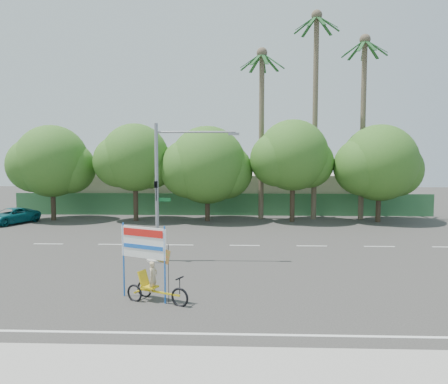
{
  "coord_description": "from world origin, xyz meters",
  "views": [
    {
      "loc": [
        1.75,
        -17.88,
        5.31
      ],
      "look_at": [
        0.89,
        4.57,
        3.5
      ],
      "focal_mm": 35.0,
      "sensor_mm": 36.0,
      "label": 1
    }
  ],
  "objects": [
    {
      "name": "ground",
      "position": [
        0.0,
        0.0,
        0.0
      ],
      "size": [
        120.0,
        120.0,
        0.0
      ],
      "primitive_type": "plane",
      "color": "#33302D",
      "rests_on": "ground"
    },
    {
      "name": "sidewalk_near",
      "position": [
        0.0,
        -7.5,
        0.06
      ],
      "size": [
        50.0,
        2.4,
        0.12
      ],
      "primitive_type": "cube",
      "color": "gray",
      "rests_on": "ground"
    },
    {
      "name": "fence",
      "position": [
        0.0,
        21.5,
        1.0
      ],
      "size": [
        38.0,
        0.08,
        2.0
      ],
      "primitive_type": "cube",
      "color": "#336B3D",
      "rests_on": "ground"
    },
    {
      "name": "building_left",
      "position": [
        -10.0,
        26.0,
        2.0
      ],
      "size": [
        12.0,
        8.0,
        4.0
      ],
      "primitive_type": "cube",
      "color": "beige",
      "rests_on": "ground"
    },
    {
      "name": "building_right",
      "position": [
        8.0,
        26.0,
        1.8
      ],
      "size": [
        14.0,
        8.0,
        3.6
      ],
      "primitive_type": "cube",
      "color": "beige",
      "rests_on": "ground"
    },
    {
      "name": "tree_far_left",
      "position": [
        -14.05,
        18.0,
        4.76
      ],
      "size": [
        7.14,
        6.0,
        7.96
      ],
      "color": "#473828",
      "rests_on": "ground"
    },
    {
      "name": "tree_left",
      "position": [
        -7.05,
        18.0,
        5.06
      ],
      "size": [
        6.66,
        5.6,
        8.07
      ],
      "color": "#473828",
      "rests_on": "ground"
    },
    {
      "name": "tree_center",
      "position": [
        -1.05,
        18.0,
        4.47
      ],
      "size": [
        7.62,
        6.4,
        7.85
      ],
      "color": "#473828",
      "rests_on": "ground"
    },
    {
      "name": "tree_right",
      "position": [
        5.95,
        18.0,
        5.24
      ],
      "size": [
        6.9,
        5.8,
        8.36
      ],
      "color": "#473828",
      "rests_on": "ground"
    },
    {
      "name": "tree_far_right",
      "position": [
        12.95,
        18.0,
        4.64
      ],
      "size": [
        7.38,
        6.2,
        7.94
      ],
      "color": "#473828",
      "rests_on": "ground"
    },
    {
      "name": "palm_tall",
      "position": [
        8.0,
        19.5,
        10.46
      ],
      "size": [
        3.73,
        3.79,
        17.45
      ],
      "color": "#70604C",
      "rests_on": "ground"
    },
    {
      "name": "palm_mid",
      "position": [
        12.0,
        19.5,
        9.4
      ],
      "size": [
        3.73,
        3.79,
        15.45
      ],
      "color": "#70604C",
      "rests_on": "ground"
    },
    {
      "name": "palm_short",
      "position": [
        3.5,
        19.5,
        8.86
      ],
      "size": [
        3.73,
        3.79,
        14.45
      ],
      "color": "#70604C",
      "rests_on": "ground"
    },
    {
      "name": "traffic_signal",
      "position": [
        -2.2,
        3.98,
        2.92
      ],
      "size": [
        4.72,
        1.1,
        7.0
      ],
      "color": "gray",
      "rests_on": "ground"
    },
    {
      "name": "trike_billboard",
      "position": [
        -1.58,
        -2.23,
        1.16
      ],
      "size": [
        2.68,
        1.42,
        2.88
      ],
      "rotation": [
        0.0,
        0.0,
        -0.44
      ],
      "color": "black",
      "rests_on": "ground"
    },
    {
      "name": "pickup_truck",
      "position": [
        -16.51,
        15.83,
        0.62
      ],
      "size": [
        3.7,
        4.95,
        1.25
      ],
      "primitive_type": "imported",
      "rotation": [
        0.0,
        0.0,
        -0.41
      ],
      "color": "#0E5E68",
      "rests_on": "ground"
    }
  ]
}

